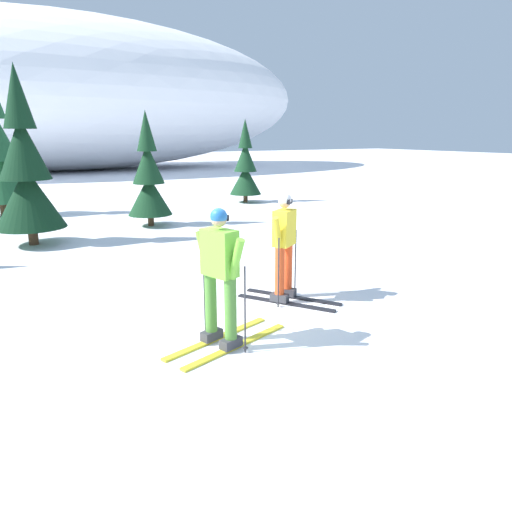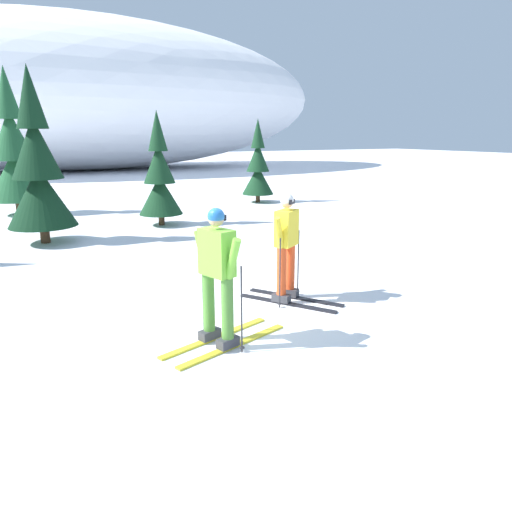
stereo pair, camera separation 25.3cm
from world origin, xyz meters
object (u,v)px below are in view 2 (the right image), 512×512
(pine_tree_center_left, at_px, (13,154))
(pine_tree_center, at_px, (38,171))
(skier_yellow_jacket, at_px, (287,246))
(pine_tree_center_right, at_px, (160,178))
(skier_lime_jacket, at_px, (218,275))
(pine_tree_far_right, at_px, (258,168))

(pine_tree_center_left, relative_size, pine_tree_center, 1.13)
(skier_yellow_jacket, bearing_deg, pine_tree_center_right, 89.35)
(skier_lime_jacket, relative_size, pine_tree_center_left, 0.39)
(skier_lime_jacket, height_order, pine_tree_far_right, pine_tree_far_right)
(pine_tree_center_left, distance_m, pine_tree_center_right, 5.46)
(skier_lime_jacket, relative_size, skier_yellow_jacket, 1.05)
(skier_lime_jacket, relative_size, pine_tree_center, 0.44)
(pine_tree_center_left, height_order, pine_tree_center, pine_tree_center_left)
(skier_lime_jacket, xyz_separation_m, pine_tree_center, (-1.53, 7.33, 0.81))
(skier_lime_jacket, bearing_deg, pine_tree_center_left, 98.99)
(pine_tree_center_left, relative_size, pine_tree_far_right, 1.48)
(skier_lime_jacket, bearing_deg, pine_tree_center_right, 78.59)
(skier_yellow_jacket, height_order, pine_tree_far_right, pine_tree_far_right)
(pine_tree_center_left, xyz_separation_m, pine_tree_far_right, (8.34, -1.06, -0.63))
(pine_tree_center, xyz_separation_m, pine_tree_far_right, (7.92, 3.96, -0.41))
(pine_tree_center, relative_size, pine_tree_far_right, 1.31)
(pine_tree_center_left, distance_m, pine_tree_far_right, 8.43)
(pine_tree_center, bearing_deg, skier_yellow_jacket, -63.56)
(skier_yellow_jacket, relative_size, pine_tree_center_left, 0.37)
(pine_tree_center, bearing_deg, pine_tree_far_right, 26.56)
(pine_tree_center_left, xyz_separation_m, pine_tree_center_right, (3.63, -4.03, -0.60))
(skier_yellow_jacket, relative_size, pine_tree_center, 0.42)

